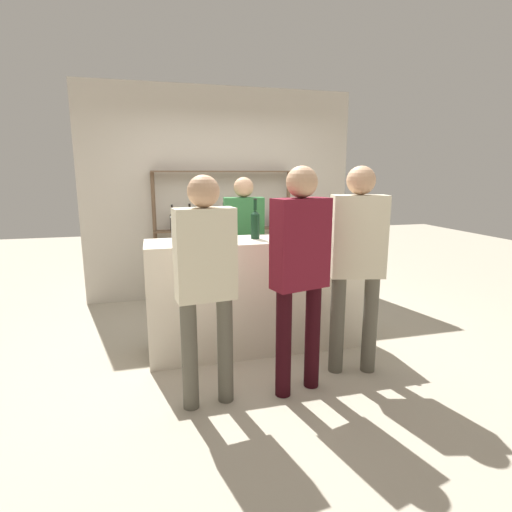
{
  "coord_description": "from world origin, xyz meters",
  "views": [
    {
      "loc": [
        -0.94,
        -3.58,
        1.69
      ],
      "look_at": [
        0.0,
        0.0,
        0.92
      ],
      "focal_mm": 28.0,
      "sensor_mm": 36.0,
      "label": 1
    }
  ],
  "objects_px": {
    "counter_bottle_3": "(338,221)",
    "server_behind_counter": "(244,239)",
    "customer_center": "(300,263)",
    "ice_bucket": "(183,229)",
    "counter_bottle_1": "(328,222)",
    "customer_left": "(206,274)",
    "wine_glass": "(305,225)",
    "counter_bottle_2": "(276,222)",
    "counter_bottle_0": "(255,223)",
    "customer_right": "(357,254)"
  },
  "relations": [
    {
      "from": "counter_bottle_3",
      "to": "server_behind_counter",
      "type": "distance_m",
      "value": 1.08
    },
    {
      "from": "customer_center",
      "to": "ice_bucket",
      "type": "bearing_deg",
      "value": 26.56
    },
    {
      "from": "counter_bottle_1",
      "to": "customer_left",
      "type": "height_order",
      "value": "customer_left"
    },
    {
      "from": "customer_center",
      "to": "customer_left",
      "type": "height_order",
      "value": "customer_center"
    },
    {
      "from": "server_behind_counter",
      "to": "wine_glass",
      "type": "bearing_deg",
      "value": 42.57
    },
    {
      "from": "counter_bottle_1",
      "to": "wine_glass",
      "type": "bearing_deg",
      "value": 149.39
    },
    {
      "from": "counter_bottle_3",
      "to": "customer_left",
      "type": "relative_size",
      "value": 0.23
    },
    {
      "from": "counter_bottle_1",
      "to": "server_behind_counter",
      "type": "height_order",
      "value": "server_behind_counter"
    },
    {
      "from": "ice_bucket",
      "to": "customer_left",
      "type": "xyz_separation_m",
      "value": [
        0.08,
        -0.9,
        -0.2
      ]
    },
    {
      "from": "counter_bottle_2",
      "to": "ice_bucket",
      "type": "xyz_separation_m",
      "value": [
        -0.92,
        -0.13,
        -0.02
      ]
    },
    {
      "from": "wine_glass",
      "to": "server_behind_counter",
      "type": "relative_size",
      "value": 0.1
    },
    {
      "from": "counter_bottle_2",
      "to": "wine_glass",
      "type": "distance_m",
      "value": 0.28
    },
    {
      "from": "counter_bottle_0",
      "to": "server_behind_counter",
      "type": "distance_m",
      "value": 0.68
    },
    {
      "from": "wine_glass",
      "to": "customer_right",
      "type": "xyz_separation_m",
      "value": [
        0.17,
        -0.73,
        -0.16
      ]
    },
    {
      "from": "customer_left",
      "to": "customer_center",
      "type": "bearing_deg",
      "value": -96.0
    },
    {
      "from": "counter_bottle_1",
      "to": "counter_bottle_3",
      "type": "relative_size",
      "value": 0.94
    },
    {
      "from": "counter_bottle_2",
      "to": "customer_center",
      "type": "bearing_deg",
      "value": -97.52
    },
    {
      "from": "wine_glass",
      "to": "ice_bucket",
      "type": "bearing_deg",
      "value": -178.84
    },
    {
      "from": "counter_bottle_2",
      "to": "counter_bottle_3",
      "type": "bearing_deg",
      "value": -14.34
    },
    {
      "from": "counter_bottle_3",
      "to": "server_behind_counter",
      "type": "bearing_deg",
      "value": 139.89
    },
    {
      "from": "counter_bottle_0",
      "to": "wine_glass",
      "type": "height_order",
      "value": "counter_bottle_0"
    },
    {
      "from": "counter_bottle_2",
      "to": "server_behind_counter",
      "type": "xyz_separation_m",
      "value": [
        -0.21,
        0.52,
        -0.25
      ]
    },
    {
      "from": "customer_right",
      "to": "counter_bottle_0",
      "type": "bearing_deg",
      "value": 56.76
    },
    {
      "from": "counter_bottle_3",
      "to": "customer_right",
      "type": "relative_size",
      "value": 0.22
    },
    {
      "from": "counter_bottle_2",
      "to": "server_behind_counter",
      "type": "bearing_deg",
      "value": 111.76
    },
    {
      "from": "counter_bottle_0",
      "to": "counter_bottle_1",
      "type": "bearing_deg",
      "value": -8.31
    },
    {
      "from": "counter_bottle_0",
      "to": "counter_bottle_3",
      "type": "height_order",
      "value": "counter_bottle_3"
    },
    {
      "from": "counter_bottle_0",
      "to": "counter_bottle_2",
      "type": "xyz_separation_m",
      "value": [
        0.24,
        0.11,
        -0.01
      ]
    },
    {
      "from": "counter_bottle_3",
      "to": "counter_bottle_1",
      "type": "bearing_deg",
      "value": -156.43
    },
    {
      "from": "counter_bottle_0",
      "to": "counter_bottle_2",
      "type": "distance_m",
      "value": 0.27
    },
    {
      "from": "wine_glass",
      "to": "ice_bucket",
      "type": "height_order",
      "value": "ice_bucket"
    },
    {
      "from": "counter_bottle_0",
      "to": "customer_center",
      "type": "height_order",
      "value": "customer_center"
    },
    {
      "from": "counter_bottle_3",
      "to": "customer_right",
      "type": "height_order",
      "value": "customer_right"
    },
    {
      "from": "counter_bottle_0",
      "to": "customer_left",
      "type": "distance_m",
      "value": 1.11
    },
    {
      "from": "counter_bottle_0",
      "to": "wine_glass",
      "type": "relative_size",
      "value": 2.38
    },
    {
      "from": "wine_glass",
      "to": "server_behind_counter",
      "type": "bearing_deg",
      "value": 127.09
    },
    {
      "from": "customer_left",
      "to": "counter_bottle_2",
      "type": "bearing_deg",
      "value": -46.21
    },
    {
      "from": "counter_bottle_3",
      "to": "customer_center",
      "type": "distance_m",
      "value": 1.14
    },
    {
      "from": "counter_bottle_3",
      "to": "server_behind_counter",
      "type": "relative_size",
      "value": 0.23
    },
    {
      "from": "counter_bottle_2",
      "to": "server_behind_counter",
      "type": "distance_m",
      "value": 0.62
    },
    {
      "from": "counter_bottle_1",
      "to": "wine_glass",
      "type": "xyz_separation_m",
      "value": [
        -0.19,
        0.11,
        -0.03
      ]
    },
    {
      "from": "counter_bottle_3",
      "to": "customer_right",
      "type": "distance_m",
      "value": 0.72
    },
    {
      "from": "counter_bottle_1",
      "to": "counter_bottle_2",
      "type": "height_order",
      "value": "counter_bottle_1"
    },
    {
      "from": "customer_right",
      "to": "server_behind_counter",
      "type": "relative_size",
      "value": 1.06
    },
    {
      "from": "counter_bottle_3",
      "to": "server_behind_counter",
      "type": "xyz_separation_m",
      "value": [
        -0.8,
        0.67,
        -0.26
      ]
    },
    {
      "from": "customer_left",
      "to": "customer_right",
      "type": "height_order",
      "value": "customer_right"
    },
    {
      "from": "counter_bottle_1",
      "to": "server_behind_counter",
      "type": "bearing_deg",
      "value": 131.84
    },
    {
      "from": "wine_glass",
      "to": "customer_center",
      "type": "relative_size",
      "value": 0.09
    },
    {
      "from": "server_behind_counter",
      "to": "counter_bottle_2",
      "type": "bearing_deg",
      "value": 27.24
    },
    {
      "from": "wine_glass",
      "to": "ice_bucket",
      "type": "distance_m",
      "value": 1.18
    }
  ]
}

